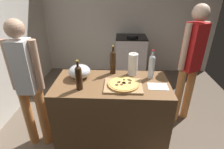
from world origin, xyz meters
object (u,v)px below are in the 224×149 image
object	(u,v)px
wine_bottle_green	(152,66)
wine_bottle_dark	(113,61)
paper_towel_roll	(133,64)
wine_bottle_clear	(79,77)
mixing_bowl	(79,71)
person_in_red	(191,60)
person_in_stripes	(28,82)
stove	(130,57)
pizza	(123,84)

from	to	relation	value
wine_bottle_green	wine_bottle_dark	world-z (taller)	wine_bottle_dark
paper_towel_roll	wine_bottle_clear	distance (m)	0.67
mixing_bowl	person_in_red	size ratio (longest dim) A/B	0.15
mixing_bowl	person_in_stripes	xyz separation A→B (m)	(-0.56, -0.14, -0.08)
paper_towel_roll	wine_bottle_clear	size ratio (longest dim) A/B	0.84
paper_towel_roll	person_in_stripes	size ratio (longest dim) A/B	0.17
paper_towel_roll	wine_bottle_dark	xyz separation A→B (m)	(-0.24, 0.03, 0.02)
mixing_bowl	stove	distance (m)	2.04
person_in_red	wine_bottle_dark	bearing A→B (deg)	-164.34
mixing_bowl	wine_bottle_dark	xyz separation A→B (m)	(0.38, 0.14, 0.08)
pizza	wine_bottle_dark	world-z (taller)	wine_bottle_dark
wine_bottle_green	wine_bottle_clear	distance (m)	0.82
pizza	mixing_bowl	bearing A→B (deg)	159.70
mixing_bowl	stove	size ratio (longest dim) A/B	0.26
wine_bottle_green	stove	distance (m)	1.92
pizza	mixing_bowl	size ratio (longest dim) A/B	1.31
wine_bottle_dark	person_in_stripes	xyz separation A→B (m)	(-0.94, -0.27, -0.15)
wine_bottle_green	wine_bottle_clear	world-z (taller)	wine_bottle_green
wine_bottle_dark	wine_bottle_clear	distance (m)	0.51
pizza	wine_bottle_green	world-z (taller)	wine_bottle_green
wine_bottle_clear	pizza	bearing A→B (deg)	8.62
pizza	wine_bottle_clear	xyz separation A→B (m)	(-0.45, -0.07, 0.11)
mixing_bowl	paper_towel_roll	world-z (taller)	paper_towel_roll
pizza	wine_bottle_dark	xyz separation A→B (m)	(-0.12, 0.32, 0.12)
mixing_bowl	wine_bottle_green	size ratio (longest dim) A/B	0.74
pizza	wine_bottle_clear	world-z (taller)	wine_bottle_clear
mixing_bowl	wine_bottle_green	bearing A→B (deg)	1.89
wine_bottle_clear	wine_bottle_dark	bearing A→B (deg)	50.04
wine_bottle_clear	stove	world-z (taller)	wine_bottle_clear
paper_towel_roll	wine_bottle_green	bearing A→B (deg)	-22.31
wine_bottle_dark	stove	bearing A→B (deg)	79.48
stove	person_in_red	world-z (taller)	person_in_red
mixing_bowl	person_in_stripes	world-z (taller)	person_in_stripes
wine_bottle_green	wine_bottle_dark	xyz separation A→B (m)	(-0.44, 0.11, 0.00)
wine_bottle_clear	person_in_red	world-z (taller)	person_in_red
pizza	person_in_red	world-z (taller)	person_in_red
wine_bottle_dark	pizza	bearing A→B (deg)	-69.38
stove	mixing_bowl	bearing A→B (deg)	-110.70
mixing_bowl	wine_bottle_clear	xyz separation A→B (m)	(0.05, -0.25, 0.06)
mixing_bowl	wine_bottle_dark	world-z (taller)	wine_bottle_dark
wine_bottle_green	stove	world-z (taller)	wine_bottle_green
person_in_stripes	mixing_bowl	bearing A→B (deg)	13.62
wine_bottle_green	person_in_red	size ratio (longest dim) A/B	0.20
person_in_stripes	wine_bottle_dark	bearing A→B (deg)	16.26
person_in_red	wine_bottle_clear	bearing A→B (deg)	-153.37
wine_bottle_clear	person_in_stripes	distance (m)	0.64
pizza	paper_towel_roll	world-z (taller)	paper_towel_roll
person_in_stripes	stove	bearing A→B (deg)	57.58
wine_bottle_green	person_in_stripes	bearing A→B (deg)	-173.27
wine_bottle_clear	person_in_stripes	xyz separation A→B (m)	(-0.61, 0.12, -0.14)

